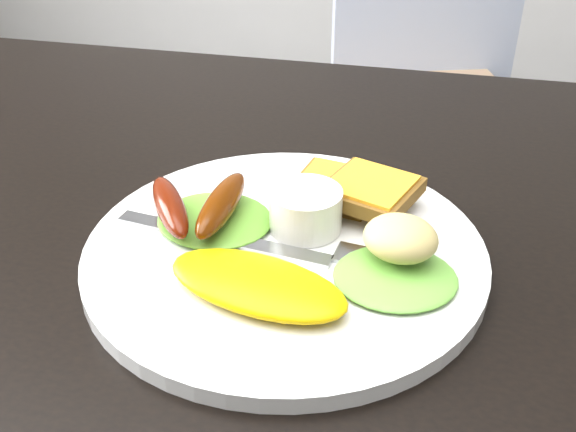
# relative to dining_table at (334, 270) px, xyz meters

# --- Properties ---
(dining_table) EXTENTS (1.20, 0.80, 0.04)m
(dining_table) POSITION_rel_dining_table_xyz_m (0.00, 0.00, 0.00)
(dining_table) COLOR black
(dining_table) RESTS_ON ground
(dining_chair) EXTENTS (0.55, 0.55, 0.05)m
(dining_chair) POSITION_rel_dining_table_xyz_m (0.03, 0.97, -0.28)
(dining_chair) COLOR tan
(dining_chair) RESTS_ON ground
(person) EXTENTS (0.64, 0.50, 1.57)m
(person) POSITION_rel_dining_table_xyz_m (0.10, 0.45, 0.06)
(person) COLOR navy
(person) RESTS_ON ground
(plate) EXTENTS (0.30, 0.30, 0.01)m
(plate) POSITION_rel_dining_table_xyz_m (-0.03, -0.02, 0.03)
(plate) COLOR white
(plate) RESTS_ON dining_table
(lettuce_left) EXTENTS (0.09, 0.09, 0.01)m
(lettuce_left) POSITION_rel_dining_table_xyz_m (-0.09, -0.00, 0.04)
(lettuce_left) COLOR #3E9220
(lettuce_left) RESTS_ON plate
(lettuce_right) EXTENTS (0.10, 0.09, 0.01)m
(lettuce_right) POSITION_rel_dining_table_xyz_m (0.05, -0.04, 0.04)
(lettuce_right) COLOR #5A8F2A
(lettuce_right) RESTS_ON plate
(omelette) EXTENTS (0.14, 0.09, 0.02)m
(omelette) POSITION_rel_dining_table_xyz_m (-0.04, -0.08, 0.04)
(omelette) COLOR yellow
(omelette) RESTS_ON plate
(sausage_a) EXTENTS (0.07, 0.09, 0.02)m
(sausage_a) POSITION_rel_dining_table_xyz_m (-0.12, -0.02, 0.05)
(sausage_a) COLOR #5C1104
(sausage_a) RESTS_ON lettuce_left
(sausage_b) EXTENTS (0.03, 0.09, 0.02)m
(sausage_b) POSITION_rel_dining_table_xyz_m (-0.09, -0.01, 0.05)
(sausage_b) COLOR #5B2704
(sausage_b) RESTS_ON lettuce_left
(ramekin) EXTENTS (0.07, 0.07, 0.03)m
(ramekin) POSITION_rel_dining_table_xyz_m (-0.02, 0.00, 0.05)
(ramekin) COLOR white
(ramekin) RESTS_ON plate
(toast_a) EXTENTS (0.08, 0.08, 0.01)m
(toast_a) POSITION_rel_dining_table_xyz_m (-0.01, 0.06, 0.04)
(toast_a) COLOR brown
(toast_a) RESTS_ON plate
(toast_b) EXTENTS (0.08, 0.08, 0.01)m
(toast_b) POSITION_rel_dining_table_xyz_m (0.02, 0.04, 0.05)
(toast_b) COLOR olive
(toast_b) RESTS_ON toast_a
(potato_salad) EXTENTS (0.06, 0.06, 0.03)m
(potato_salad) POSITION_rel_dining_table_xyz_m (0.05, -0.03, 0.06)
(potato_salad) COLOR #EDEEA9
(potato_salad) RESTS_ON lettuce_right
(fork) EXTENTS (0.17, 0.04, 0.00)m
(fork) POSITION_rel_dining_table_xyz_m (-0.08, -0.02, 0.03)
(fork) COLOR #ADAFB7
(fork) RESTS_ON plate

